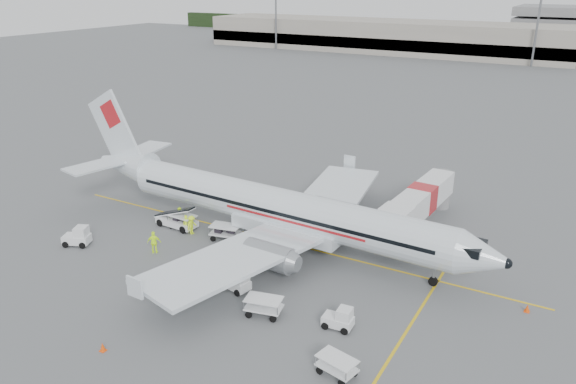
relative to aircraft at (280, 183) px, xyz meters
The scene contains 24 objects.
ground 5.48m from the aircraft, 156.10° to the left, with size 360.00×360.00×0.00m, color #56595B.
stripe_lead 5.48m from the aircraft, 156.10° to the left, with size 44.00×0.20×0.01m, color yellow.
stripe_cross 16.53m from the aircraft, 29.94° to the right, with size 0.20×20.00×0.01m, color yellow.
terminal_west 136.36m from the aircraft, 107.27° to the left, with size 110.00×22.00×9.00m, color gray, non-canonical shape.
treeline 175.23m from the aircraft, 90.16° to the left, with size 300.00×3.00×6.00m, color black, non-canonical shape.
mast_west 137.74m from the aircraft, 120.80° to the left, with size 3.20×1.20×22.00m, color slate, non-canonical shape.
mast_center 118.43m from the aircraft, 87.81° to the left, with size 3.20×1.20×22.00m, color slate, non-canonical shape.
aircraft is the anchor object (origin of this frame).
jet_bridge 13.46m from the aircraft, 43.82° to the left, with size 2.80×14.92×3.92m, color white, non-canonical shape.
belt_loader 10.73m from the aircraft, 169.63° to the right, with size 5.13×1.92×2.78m, color white, non-canonical shape.
tug_fore 13.81m from the aircraft, 43.07° to the right, with size 1.94×1.11×1.50m, color white, non-canonical shape.
tug_mid 9.52m from the aircraft, 82.17° to the right, with size 2.04×1.17×1.57m, color white, non-canonical shape.
tug_aft 17.77m from the aircraft, 149.08° to the right, with size 2.17×1.24×1.67m, color white, non-canonical shape.
cart_loaded_a 10.43m from the aircraft, 168.87° to the right, with size 2.49×1.47×1.30m, color white, non-canonical shape.
cart_loaded_b 6.73m from the aircraft, 157.81° to the right, with size 2.57×1.52×1.34m, color white, non-canonical shape.
cart_empty_a 12.00m from the aircraft, 65.40° to the right, with size 2.45×1.45×1.28m, color white, non-canonical shape.
cart_empty_b 18.06m from the aircraft, 49.06° to the right, with size 2.26×1.34×1.18m, color white, non-canonical shape.
cone_nose 20.56m from the aircraft, ahead, with size 0.36×0.36×0.59m, color #FA4B09.
cone_port 20.67m from the aircraft, 89.87° to the left, with size 0.34×0.34×0.56m, color #FA4B09.
cone_stbd 18.92m from the aircraft, 95.87° to the right, with size 0.37×0.37×0.60m, color #FA4B09.
crew_a 9.74m from the aircraft, 164.64° to the right, with size 0.59×0.39×1.62m, color #D6FF1C.
crew_b 10.95m from the aircraft, behind, with size 0.81×0.63×1.67m, color #D6FF1C.
crew_c 9.20m from the aircraft, 163.24° to the right, with size 1.11×0.64×1.72m, color #D6FF1C.
crew_d 11.36m from the aircraft, 140.02° to the right, with size 1.12×0.47×1.91m, color #D6FF1C.
Camera 1 is at (22.32, -37.40, 21.19)m, focal length 35.00 mm.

